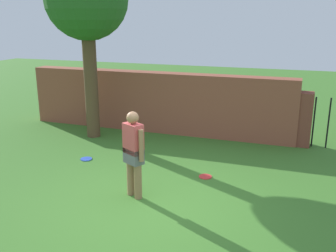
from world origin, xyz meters
name	(u,v)px	position (x,y,z in m)	size (l,w,h in m)	color
ground_plane	(147,203)	(0.00, 0.00, 0.00)	(40.00, 40.00, 0.00)	#3D7528
brick_wall	(156,102)	(-1.50, 4.33, 0.86)	(7.85, 0.50, 1.72)	brown
tree	(86,1)	(-2.96, 3.23, 3.61)	(2.16, 2.16, 4.77)	brown
person	(134,151)	(-0.33, 0.19, 0.90)	(0.49, 0.36, 1.62)	#9E704C
frisbee_blue	(86,159)	(-2.19, 1.56, 0.01)	(0.27, 0.27, 0.02)	blue
frisbee_red	(205,177)	(0.69, 1.49, 0.01)	(0.27, 0.27, 0.02)	red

